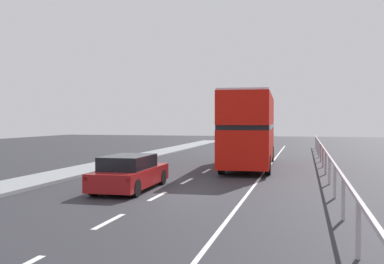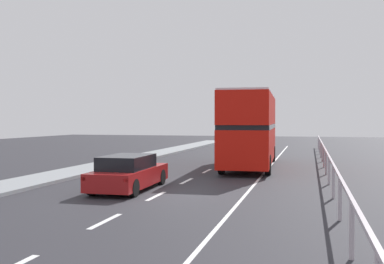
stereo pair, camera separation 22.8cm
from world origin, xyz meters
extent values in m
cube|color=#2B2A30|center=(0.00, 0.00, -0.05)|extent=(75.01, 120.00, 0.10)
cube|color=gray|center=(-6.26, 0.00, 0.07)|extent=(2.25, 80.00, 0.14)
cube|color=silver|center=(0.00, -4.90, 0.00)|extent=(0.16, 1.89, 0.01)
cube|color=silver|center=(0.00, -0.82, 0.00)|extent=(0.16, 1.89, 0.01)
cube|color=silver|center=(0.00, 3.26, 0.00)|extent=(0.16, 1.89, 0.01)
cube|color=silver|center=(0.00, 7.34, 0.00)|extent=(0.16, 1.89, 0.01)
cube|color=silver|center=(0.00, 11.42, 0.00)|extent=(0.16, 1.89, 0.01)
cube|color=silver|center=(0.00, 15.50, 0.00)|extent=(0.16, 1.89, 0.01)
cube|color=silver|center=(0.00, 19.58, 0.00)|extent=(0.16, 1.89, 0.01)
cube|color=silver|center=(0.00, 23.65, 0.00)|extent=(0.16, 1.89, 0.01)
cube|color=silver|center=(0.00, 27.73, 0.00)|extent=(0.16, 1.89, 0.01)
cube|color=silver|center=(3.02, 9.00, 0.00)|extent=(0.12, 46.00, 0.01)
cube|color=#B9ACB5|center=(6.03, 9.00, 1.15)|extent=(0.08, 42.00, 0.08)
cylinder|color=#B9ACB5|center=(6.03, -6.75, 0.57)|extent=(0.10, 0.10, 1.15)
cylinder|color=#B9ACB5|center=(6.03, -3.25, 0.57)|extent=(0.10, 0.10, 1.15)
cylinder|color=#B9ACB5|center=(6.03, 0.25, 0.57)|extent=(0.10, 0.10, 1.15)
cylinder|color=#B9ACB5|center=(6.03, 3.75, 0.57)|extent=(0.10, 0.10, 1.15)
cylinder|color=#B9ACB5|center=(6.03, 7.25, 0.57)|extent=(0.10, 0.10, 1.15)
cylinder|color=#B9ACB5|center=(6.03, 10.75, 0.57)|extent=(0.10, 0.10, 1.15)
cylinder|color=#B9ACB5|center=(6.03, 14.25, 0.57)|extent=(0.10, 0.10, 1.15)
cylinder|color=#B9ACB5|center=(6.03, 17.75, 0.57)|extent=(0.10, 0.10, 1.15)
cylinder|color=#B9ACB5|center=(6.03, 21.25, 0.57)|extent=(0.10, 0.10, 1.15)
cylinder|color=#B9ACB5|center=(6.03, 24.75, 0.57)|extent=(0.10, 0.10, 1.15)
cylinder|color=#B9ACB5|center=(6.03, 28.25, 0.57)|extent=(0.10, 0.10, 1.15)
cube|color=red|center=(1.97, 9.86, 1.28)|extent=(2.96, 10.43, 1.87)
cube|color=black|center=(1.97, 9.86, 2.34)|extent=(2.96, 10.02, 0.24)
cube|color=red|center=(1.97, 9.86, 3.27)|extent=(2.96, 10.43, 1.63)
cube|color=silver|center=(1.97, 9.86, 4.13)|extent=(2.90, 10.23, 0.10)
cube|color=black|center=(1.74, 15.00, 1.38)|extent=(2.24, 0.14, 1.31)
cube|color=yellow|center=(1.74, 15.00, 3.68)|extent=(1.49, 0.11, 0.28)
cylinder|color=black|center=(0.66, 13.57, 0.50)|extent=(0.33, 1.01, 1.00)
cylinder|color=black|center=(2.94, 13.67, 0.50)|extent=(0.33, 1.01, 1.00)
cylinder|color=black|center=(0.99, 6.25, 0.50)|extent=(0.33, 1.01, 1.00)
cylinder|color=black|center=(3.28, 6.35, 0.50)|extent=(0.33, 1.01, 1.00)
cube|color=maroon|center=(-1.50, 0.36, 0.51)|extent=(1.83, 4.59, 0.65)
cube|color=black|center=(-1.50, 0.13, 1.09)|extent=(1.58, 2.53, 0.51)
cube|color=red|center=(-2.24, -1.90, 0.67)|extent=(0.16, 0.06, 0.12)
cube|color=red|center=(-0.69, -1.87, 0.67)|extent=(0.16, 0.06, 0.12)
cylinder|color=black|center=(-2.32, 1.93, 0.32)|extent=(0.21, 0.64, 0.64)
cylinder|color=black|center=(-0.73, 1.96, 0.32)|extent=(0.21, 0.64, 0.64)
cylinder|color=black|center=(-2.27, -1.23, 0.32)|extent=(0.21, 0.64, 0.64)
cylinder|color=black|center=(-0.68, -1.20, 0.32)|extent=(0.21, 0.64, 0.64)
camera|label=1|loc=(5.02, -15.92, 2.68)|focal=42.34mm
camera|label=2|loc=(5.24, -15.87, 2.68)|focal=42.34mm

